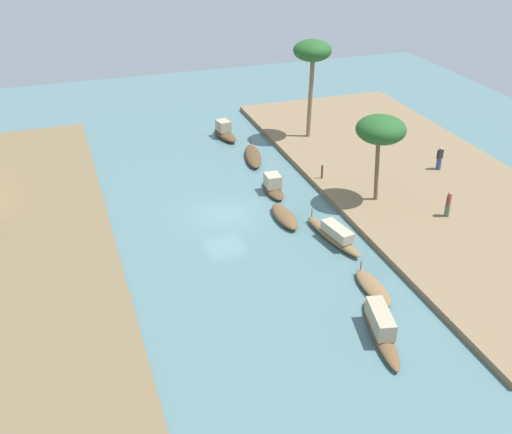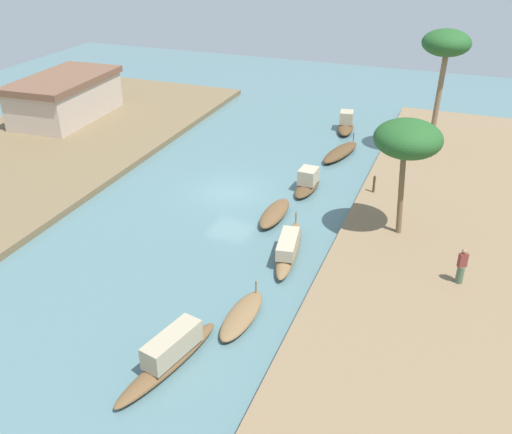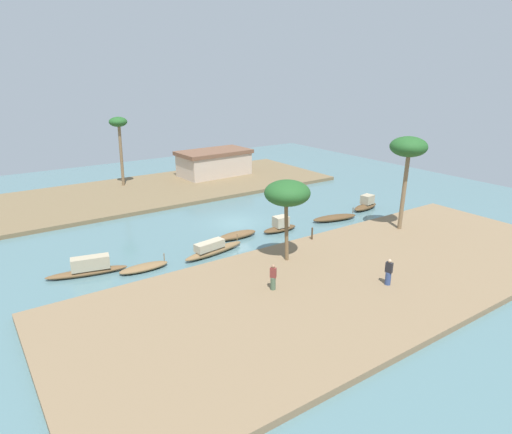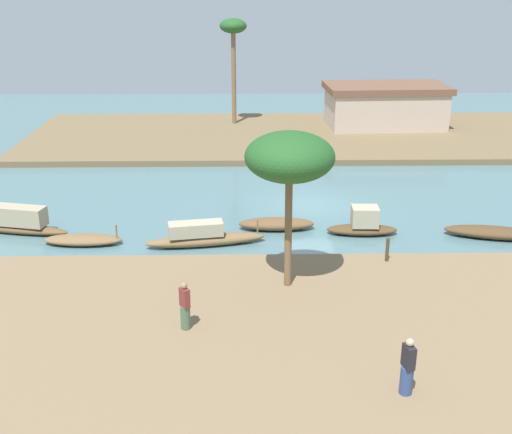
{
  "view_description": "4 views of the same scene",
  "coord_description": "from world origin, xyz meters",
  "px_view_note": "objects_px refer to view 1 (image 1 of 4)",
  "views": [
    {
      "loc": [
        -34.35,
        9.52,
        19.25
      ],
      "look_at": [
        -2.8,
        -1.25,
        1.03
      ],
      "focal_mm": 43.8,
      "sensor_mm": 36.0,
      "label": 1
    },
    {
      "loc": [
        -27.85,
        -12.21,
        14.62
      ],
      "look_at": [
        -3.64,
        -2.99,
        0.78
      ],
      "focal_mm": 40.38,
      "sensor_mm": 36.0,
      "label": 2
    },
    {
      "loc": [
        -20.45,
        -33.05,
        13.34
      ],
      "look_at": [
        0.84,
        -2.07,
        0.95
      ],
      "focal_mm": 31.45,
      "sensor_mm": 36.0,
      "label": 3
    },
    {
      "loc": [
        -3.46,
        -31.32,
        11.22
      ],
      "look_at": [
        -2.97,
        -3.91,
        0.81
      ],
      "focal_mm": 44.57,
      "sensor_mm": 36.0,
      "label": 4
    }
  ],
  "objects_px": {
    "sampan_with_tall_canopy": "(253,156)",
    "sampan_upstream_small": "(381,326)",
    "palm_tree_left_near": "(381,130)",
    "sampan_with_red_awning": "(273,186)",
    "mooring_post": "(322,172)",
    "sampan_near_left_bank": "(373,287)",
    "person_on_near_bank": "(448,205)",
    "person_by_mooring": "(439,159)",
    "sampan_downstream_large": "(285,216)",
    "sampan_foreground": "(224,132)",
    "sampan_midstream": "(334,235)",
    "palm_tree_left_far": "(312,53)"
  },
  "relations": [
    {
      "from": "sampan_upstream_small",
      "to": "palm_tree_left_near",
      "type": "bearing_deg",
      "value": -14.19
    },
    {
      "from": "sampan_near_left_bank",
      "to": "person_on_near_bank",
      "type": "relative_size",
      "value": 2.09
    },
    {
      "from": "person_by_mooring",
      "to": "mooring_post",
      "type": "height_order",
      "value": "person_by_mooring"
    },
    {
      "from": "sampan_near_left_bank",
      "to": "palm_tree_left_near",
      "type": "xyz_separation_m",
      "value": [
        8.83,
        -4.77,
        5.05
      ]
    },
    {
      "from": "sampan_with_red_awning",
      "to": "person_by_mooring",
      "type": "height_order",
      "value": "person_by_mooring"
    },
    {
      "from": "sampan_downstream_large",
      "to": "sampan_foreground",
      "type": "distance_m",
      "value": 15.0
    },
    {
      "from": "sampan_with_tall_canopy",
      "to": "sampan_midstream",
      "type": "distance_m",
      "value": 13.31
    },
    {
      "from": "palm_tree_left_near",
      "to": "person_on_near_bank",
      "type": "bearing_deg",
      "value": -137.7
    },
    {
      "from": "sampan_downstream_large",
      "to": "sampan_foreground",
      "type": "height_order",
      "value": "sampan_foreground"
    },
    {
      "from": "sampan_with_red_awning",
      "to": "mooring_post",
      "type": "distance_m",
      "value": 3.85
    },
    {
      "from": "sampan_foreground",
      "to": "sampan_upstream_small",
      "type": "xyz_separation_m",
      "value": [
        -27.06,
        0.2,
        0.02
      ]
    },
    {
      "from": "sampan_midstream",
      "to": "palm_tree_left_far",
      "type": "height_order",
      "value": "palm_tree_left_far"
    },
    {
      "from": "person_on_near_bank",
      "to": "person_by_mooring",
      "type": "height_order",
      "value": "person_by_mooring"
    },
    {
      "from": "sampan_with_red_awning",
      "to": "person_by_mooring",
      "type": "xyz_separation_m",
      "value": [
        -1.04,
        -12.54,
        0.66
      ]
    },
    {
      "from": "sampan_foreground",
      "to": "sampan_with_tall_canopy",
      "type": "xyz_separation_m",
      "value": [
        -5.06,
        -0.81,
        -0.24
      ]
    },
    {
      "from": "palm_tree_left_far",
      "to": "sampan_midstream",
      "type": "bearing_deg",
      "value": 162.26
    },
    {
      "from": "sampan_with_red_awning",
      "to": "mooring_post",
      "type": "xyz_separation_m",
      "value": [
        0.28,
        -3.82,
        0.39
      ]
    },
    {
      "from": "mooring_post",
      "to": "palm_tree_left_near",
      "type": "distance_m",
      "value": 6.34
    },
    {
      "from": "person_by_mooring",
      "to": "mooring_post",
      "type": "distance_m",
      "value": 8.83
    },
    {
      "from": "mooring_post",
      "to": "sampan_near_left_bank",
      "type": "bearing_deg",
      "value": 167.64
    },
    {
      "from": "person_by_mooring",
      "to": "sampan_downstream_large",
      "type": "bearing_deg",
      "value": -0.58
    },
    {
      "from": "sampan_midstream",
      "to": "person_on_near_bank",
      "type": "relative_size",
      "value": 3.22
    },
    {
      "from": "sampan_upstream_small",
      "to": "person_by_mooring",
      "type": "xyz_separation_m",
      "value": [
        15.01,
        -13.0,
        0.63
      ]
    },
    {
      "from": "person_on_near_bank",
      "to": "palm_tree_left_far",
      "type": "relative_size",
      "value": 0.21
    },
    {
      "from": "sampan_near_left_bank",
      "to": "sampan_midstream",
      "type": "relative_size",
      "value": 0.65
    },
    {
      "from": "sampan_downstream_large",
      "to": "sampan_midstream",
      "type": "xyz_separation_m",
      "value": [
        -3.37,
        -1.88,
        0.16
      ]
    },
    {
      "from": "sampan_midstream",
      "to": "sampan_foreground",
      "type": "bearing_deg",
      "value": -4.85
    },
    {
      "from": "sampan_foreground",
      "to": "sampan_midstream",
      "type": "distance_m",
      "value": 18.41
    },
    {
      "from": "sampan_downstream_large",
      "to": "mooring_post",
      "type": "bearing_deg",
      "value": -46.07
    },
    {
      "from": "palm_tree_left_far",
      "to": "sampan_with_tall_canopy",
      "type": "bearing_deg",
      "value": 111.66
    },
    {
      "from": "sampan_midstream",
      "to": "sampan_downstream_large",
      "type": "bearing_deg",
      "value": 19.72
    },
    {
      "from": "sampan_near_left_bank",
      "to": "sampan_upstream_small",
      "type": "relative_size",
      "value": 0.65
    },
    {
      "from": "sampan_with_red_awning",
      "to": "mooring_post",
      "type": "relative_size",
      "value": 3.31
    },
    {
      "from": "sampan_with_tall_canopy",
      "to": "sampan_with_red_awning",
      "type": "bearing_deg",
      "value": -172.45
    },
    {
      "from": "sampan_with_tall_canopy",
      "to": "sampan_upstream_small",
      "type": "xyz_separation_m",
      "value": [
        -21.99,
        1.01,
        0.26
      ]
    },
    {
      "from": "sampan_with_red_awning",
      "to": "palm_tree_left_far",
      "type": "bearing_deg",
      "value": -34.79
    },
    {
      "from": "sampan_near_left_bank",
      "to": "sampan_with_red_awning",
      "type": "distance_m",
      "value": 12.75
    },
    {
      "from": "sampan_with_red_awning",
      "to": "sampan_upstream_small",
      "type": "distance_m",
      "value": 16.06
    },
    {
      "from": "sampan_with_tall_canopy",
      "to": "palm_tree_left_near",
      "type": "distance_m",
      "value": 12.18
    },
    {
      "from": "person_on_near_bank",
      "to": "palm_tree_left_far",
      "type": "bearing_deg",
      "value": 64.0
    },
    {
      "from": "sampan_downstream_large",
      "to": "sampan_with_red_awning",
      "type": "relative_size",
      "value": 1.08
    },
    {
      "from": "sampan_with_red_awning",
      "to": "palm_tree_left_near",
      "type": "relative_size",
      "value": 0.57
    },
    {
      "from": "sampan_foreground",
      "to": "sampan_with_red_awning",
      "type": "height_order",
      "value": "sampan_foreground"
    },
    {
      "from": "person_on_near_bank",
      "to": "sampan_downstream_large",
      "type": "bearing_deg",
      "value": 124.19
    },
    {
      "from": "sampan_near_left_bank",
      "to": "person_on_near_bank",
      "type": "xyz_separation_m",
      "value": [
        5.28,
        -8.0,
        0.91
      ]
    },
    {
      "from": "sampan_near_left_bank",
      "to": "person_by_mooring",
      "type": "relative_size",
      "value": 2.02
    },
    {
      "from": "mooring_post",
      "to": "person_on_near_bank",
      "type": "bearing_deg",
      "value": -146.26
    },
    {
      "from": "sampan_downstream_large",
      "to": "person_on_near_bank",
      "type": "bearing_deg",
      "value": -109.29
    },
    {
      "from": "person_by_mooring",
      "to": "sampan_with_red_awning",
      "type": "bearing_deg",
      "value": -17.87
    },
    {
      "from": "sampan_foreground",
      "to": "person_by_mooring",
      "type": "height_order",
      "value": "person_by_mooring"
    }
  ]
}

